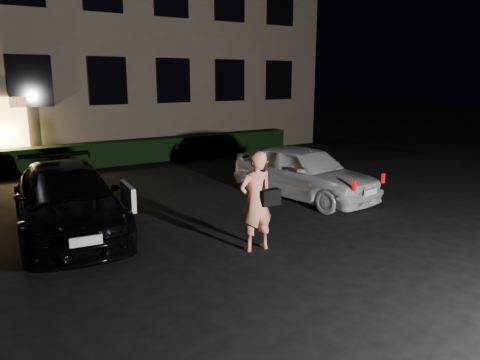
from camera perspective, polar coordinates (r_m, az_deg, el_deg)
ground at (r=8.72m, az=8.22°, el=-8.69°), size 80.00×80.00×0.00m
building at (r=21.93m, az=-19.74°, el=19.25°), size 20.00×8.11×12.00m
hedge at (r=17.63m, az=-14.90°, el=3.19°), size 15.00×0.70×0.85m
sedan at (r=10.12m, az=-20.33°, el=-2.27°), size 2.50×4.98×1.38m
hatch at (r=12.33m, az=7.80°, el=0.98°), size 2.24×4.32×1.40m
man at (r=8.49m, az=1.99°, el=-2.56°), size 0.76×0.48×1.85m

